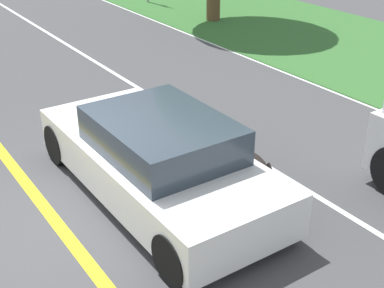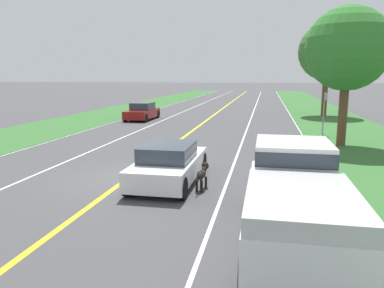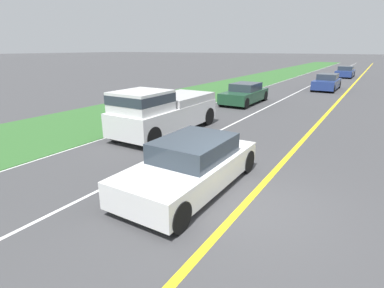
{
  "view_description": "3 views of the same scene",
  "coord_description": "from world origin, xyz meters",
  "px_view_note": "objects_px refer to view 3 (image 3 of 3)",
  "views": [
    {
      "loc": [
        -1.89,
        -6.12,
        4.34
      ],
      "look_at": [
        1.86,
        -0.61,
        0.96
      ],
      "focal_mm": 50.0,
      "sensor_mm": 36.0,
      "label": 1
    },
    {
      "loc": [
        4.7,
        -12.16,
        3.56
      ],
      "look_at": [
        2.23,
        0.4,
        1.23
      ],
      "focal_mm": 35.0,
      "sensor_mm": 36.0,
      "label": 2
    },
    {
      "loc": [
        -2.26,
        5.94,
        3.53
      ],
      "look_at": [
        1.48,
        -0.09,
        1.25
      ],
      "focal_mm": 28.0,
      "sensor_mm": 36.0,
      "label": 3
    }
  ],
  "objects_px": {
    "pickup_truck": "(162,110)",
    "car_trailing_near": "(245,94)",
    "car_trailing_far": "(345,72)",
    "car_trailing_mid": "(327,82)",
    "dog": "(167,154)",
    "ego_car": "(192,165)"
  },
  "relations": [
    {
      "from": "pickup_truck",
      "to": "car_trailing_near",
      "type": "height_order",
      "value": "pickup_truck"
    },
    {
      "from": "dog",
      "to": "car_trailing_near",
      "type": "height_order",
      "value": "car_trailing_near"
    },
    {
      "from": "pickup_truck",
      "to": "car_trailing_mid",
      "type": "height_order",
      "value": "pickup_truck"
    },
    {
      "from": "pickup_truck",
      "to": "car_trailing_near",
      "type": "xyz_separation_m",
      "value": [
        -0.16,
        -8.73,
        -0.37
      ]
    },
    {
      "from": "dog",
      "to": "car_trailing_near",
      "type": "relative_size",
      "value": 0.29
    },
    {
      "from": "car_trailing_near",
      "to": "dog",
      "type": "bearing_deg",
      "value": 101.56
    },
    {
      "from": "ego_car",
      "to": "car_trailing_near",
      "type": "distance_m",
      "value": 13.11
    },
    {
      "from": "ego_car",
      "to": "pickup_truck",
      "type": "height_order",
      "value": "pickup_truck"
    },
    {
      "from": "car_trailing_far",
      "to": "ego_car",
      "type": "bearing_deg",
      "value": 90.21
    },
    {
      "from": "car_trailing_mid",
      "to": "car_trailing_near",
      "type": "bearing_deg",
      "value": 70.73
    },
    {
      "from": "pickup_truck",
      "to": "car_trailing_near",
      "type": "distance_m",
      "value": 8.74
    },
    {
      "from": "car_trailing_far",
      "to": "pickup_truck",
      "type": "bearing_deg",
      "value": 83.53
    },
    {
      "from": "car_trailing_far",
      "to": "car_trailing_mid",
      "type": "bearing_deg",
      "value": 89.88
    },
    {
      "from": "dog",
      "to": "car_trailing_mid",
      "type": "bearing_deg",
      "value": -86.42
    },
    {
      "from": "pickup_truck",
      "to": "dog",
      "type": "bearing_deg",
      "value": 128.89
    },
    {
      "from": "dog",
      "to": "car_trailing_far",
      "type": "xyz_separation_m",
      "value": [
        -1.11,
        -36.08,
        0.13
      ]
    },
    {
      "from": "car_trailing_near",
      "to": "car_trailing_far",
      "type": "distance_m",
      "value": 24.38
    },
    {
      "from": "car_trailing_near",
      "to": "car_trailing_mid",
      "type": "relative_size",
      "value": 0.96
    },
    {
      "from": "ego_car",
      "to": "car_trailing_far",
      "type": "relative_size",
      "value": 0.96
    },
    {
      "from": "pickup_truck",
      "to": "car_trailing_far",
      "type": "xyz_separation_m",
      "value": [
        -3.73,
        -32.84,
        -0.36
      ]
    },
    {
      "from": "ego_car",
      "to": "pickup_truck",
      "type": "bearing_deg",
      "value": -44.9
    },
    {
      "from": "dog",
      "to": "car_trailing_mid",
      "type": "xyz_separation_m",
      "value": [
        -1.09,
        -22.07,
        0.14
      ]
    }
  ]
}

